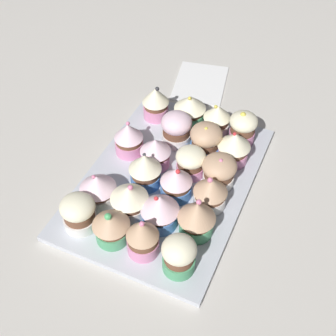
{
  "coord_description": "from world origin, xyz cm",
  "views": [
    {
      "loc": [
        -52.05,
        -23.48,
        65.61
      ],
      "look_at": [
        0.0,
        0.0,
        4.2
      ],
      "focal_mm": 48.24,
      "sensor_mm": 36.0,
      "label": 1
    }
  ],
  "objects_px": {
    "cupcake_15": "(155,152)",
    "cupcake_19": "(98,189)",
    "cupcake_12": "(111,225)",
    "cupcake_18": "(79,212)",
    "cupcake_20": "(129,138)",
    "cupcake_21": "(156,102)",
    "cupcake_6": "(143,236)",
    "cupcake_3": "(219,171)",
    "napkin": "(200,83)",
    "cupcake_7": "(160,210)",
    "cupcake_8": "(176,182)",
    "cupcake_10": "(206,140)",
    "cupcake_13": "(130,200)",
    "cupcake_1": "(197,217)",
    "cupcake_4": "(234,147)",
    "cupcake_11": "(217,119)",
    "cupcake_9": "(191,162)",
    "baking_tray": "(168,181)",
    "cupcake_2": "(210,192)",
    "cupcake_5": "(243,127)",
    "cupcake_16": "(177,128)",
    "cupcake_14": "(145,169)",
    "cupcake_0": "(179,255)",
    "cupcake_17": "(190,109)"
  },
  "relations": [
    {
      "from": "cupcake_13",
      "to": "cupcake_21",
      "type": "height_order",
      "value": "cupcake_21"
    },
    {
      "from": "cupcake_2",
      "to": "cupcake_11",
      "type": "xyz_separation_m",
      "value": [
        0.19,
        0.06,
        0.0
      ]
    },
    {
      "from": "cupcake_7",
      "to": "cupcake_8",
      "type": "relative_size",
      "value": 1.04
    },
    {
      "from": "cupcake_10",
      "to": "cupcake_20",
      "type": "distance_m",
      "value": 0.15
    },
    {
      "from": "cupcake_16",
      "to": "cupcake_19",
      "type": "bearing_deg",
      "value": 162.65
    },
    {
      "from": "cupcake_20",
      "to": "cupcake_3",
      "type": "bearing_deg",
      "value": -92.21
    },
    {
      "from": "cupcake_2",
      "to": "cupcake_3",
      "type": "xyz_separation_m",
      "value": [
        0.06,
        0.0,
        -0.0
      ]
    },
    {
      "from": "cupcake_19",
      "to": "cupcake_7",
      "type": "bearing_deg",
      "value": -89.84
    },
    {
      "from": "cupcake_3",
      "to": "cupcake_15",
      "type": "relative_size",
      "value": 1.04
    },
    {
      "from": "baking_tray",
      "to": "cupcake_3",
      "type": "relative_size",
      "value": 6.27
    },
    {
      "from": "cupcake_8",
      "to": "cupcake_11",
      "type": "height_order",
      "value": "same"
    },
    {
      "from": "cupcake_10",
      "to": "cupcake_19",
      "type": "relative_size",
      "value": 1.06
    },
    {
      "from": "cupcake_13",
      "to": "cupcake_14",
      "type": "xyz_separation_m",
      "value": [
        0.07,
        0.01,
        0.0
      ]
    },
    {
      "from": "cupcake_2",
      "to": "cupcake_5",
      "type": "xyz_separation_m",
      "value": [
        0.18,
        -0.0,
        0.0
      ]
    },
    {
      "from": "cupcake_14",
      "to": "cupcake_17",
      "type": "bearing_deg",
      "value": -2.58
    },
    {
      "from": "cupcake_20",
      "to": "cupcake_15",
      "type": "bearing_deg",
      "value": -99.97
    },
    {
      "from": "cupcake_1",
      "to": "cupcake_21",
      "type": "height_order",
      "value": "cupcake_1"
    },
    {
      "from": "cupcake_18",
      "to": "cupcake_6",
      "type": "bearing_deg",
      "value": -90.95
    },
    {
      "from": "cupcake_12",
      "to": "cupcake_18",
      "type": "distance_m",
      "value": 0.06
    },
    {
      "from": "cupcake_13",
      "to": "cupcake_3",
      "type": "bearing_deg",
      "value": -42.28
    },
    {
      "from": "cupcake_15",
      "to": "cupcake_19",
      "type": "xyz_separation_m",
      "value": [
        -0.13,
        0.05,
        0.0
      ]
    },
    {
      "from": "cupcake_3",
      "to": "cupcake_12",
      "type": "height_order",
      "value": "cupcake_12"
    },
    {
      "from": "cupcake_3",
      "to": "cupcake_5",
      "type": "relative_size",
      "value": 0.91
    },
    {
      "from": "cupcake_15",
      "to": "napkin",
      "type": "relative_size",
      "value": 0.42
    },
    {
      "from": "cupcake_1",
      "to": "cupcake_8",
      "type": "height_order",
      "value": "cupcake_1"
    },
    {
      "from": "cupcake_3",
      "to": "cupcake_4",
      "type": "height_order",
      "value": "cupcake_4"
    },
    {
      "from": "cupcake_1",
      "to": "cupcake_11",
      "type": "xyz_separation_m",
      "value": [
        0.25,
        0.06,
        -0.0
      ]
    },
    {
      "from": "cupcake_4",
      "to": "cupcake_9",
      "type": "xyz_separation_m",
      "value": [
        -0.07,
        0.06,
        -0.01
      ]
    },
    {
      "from": "napkin",
      "to": "cupcake_1",
      "type": "bearing_deg",
      "value": -159.63
    },
    {
      "from": "cupcake_1",
      "to": "cupcake_9",
      "type": "relative_size",
      "value": 1.3
    },
    {
      "from": "cupcake_12",
      "to": "cupcake_16",
      "type": "relative_size",
      "value": 1.02
    },
    {
      "from": "cupcake_3",
      "to": "napkin",
      "type": "height_order",
      "value": "cupcake_3"
    },
    {
      "from": "cupcake_4",
      "to": "cupcake_20",
      "type": "xyz_separation_m",
      "value": [
        -0.06,
        0.2,
        -0.0
      ]
    },
    {
      "from": "baking_tray",
      "to": "cupcake_10",
      "type": "height_order",
      "value": "cupcake_10"
    },
    {
      "from": "cupcake_10",
      "to": "cupcake_19",
      "type": "distance_m",
      "value": 0.23
    },
    {
      "from": "cupcake_19",
      "to": "cupcake_2",
      "type": "bearing_deg",
      "value": -68.04
    },
    {
      "from": "cupcake_9",
      "to": "cupcake_13",
      "type": "distance_m",
      "value": 0.15
    },
    {
      "from": "baking_tray",
      "to": "cupcake_14",
      "type": "xyz_separation_m",
      "value": [
        -0.03,
        0.03,
        0.04
      ]
    },
    {
      "from": "cupcake_2",
      "to": "cupcake_17",
      "type": "distance_m",
      "value": 0.23
    },
    {
      "from": "cupcake_14",
      "to": "cupcake_16",
      "type": "xyz_separation_m",
      "value": [
        0.13,
        -0.01,
        -0.0
      ]
    },
    {
      "from": "cupcake_9",
      "to": "cupcake_21",
      "type": "distance_m",
      "value": 0.18
    },
    {
      "from": "cupcake_14",
      "to": "cupcake_21",
      "type": "height_order",
      "value": "cupcake_21"
    },
    {
      "from": "cupcake_2",
      "to": "cupcake_6",
      "type": "relative_size",
      "value": 0.88
    },
    {
      "from": "cupcake_16",
      "to": "cupcake_20",
      "type": "xyz_separation_m",
      "value": [
        -0.07,
        0.07,
        -0.0
      ]
    },
    {
      "from": "cupcake_19",
      "to": "cupcake_18",
      "type": "bearing_deg",
      "value": 176.45
    },
    {
      "from": "cupcake_1",
      "to": "cupcake_6",
      "type": "relative_size",
      "value": 0.96
    },
    {
      "from": "cupcake_0",
      "to": "napkin",
      "type": "distance_m",
      "value": 0.51
    },
    {
      "from": "cupcake_20",
      "to": "cupcake_21",
      "type": "relative_size",
      "value": 0.94
    },
    {
      "from": "cupcake_10",
      "to": "cupcake_11",
      "type": "distance_m",
      "value": 0.07
    },
    {
      "from": "cupcake_3",
      "to": "cupcake_7",
      "type": "xyz_separation_m",
      "value": [
        -0.13,
        0.06,
        0.0
      ]
    }
  ]
}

